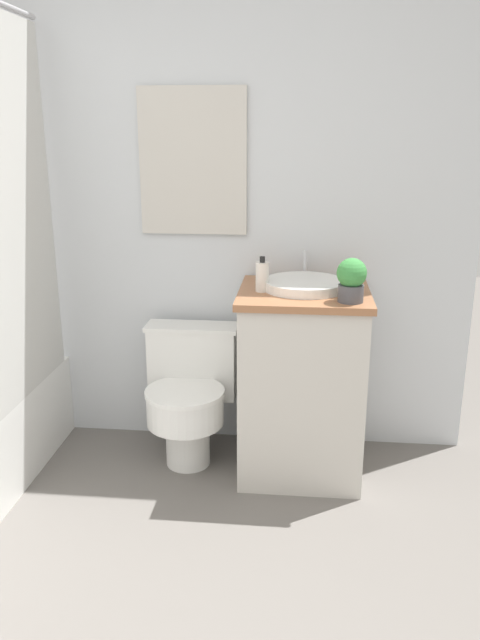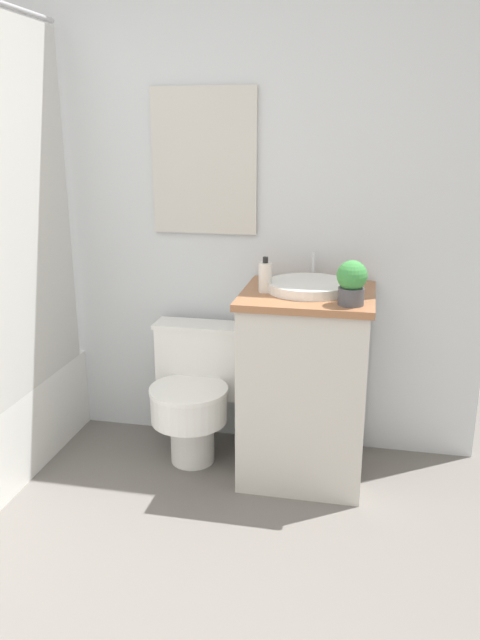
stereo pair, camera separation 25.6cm
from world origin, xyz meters
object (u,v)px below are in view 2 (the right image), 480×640
at_px(soap_bottle, 265,277).
at_px(potted_plant, 352,282).
at_px(toilet, 195,390).
at_px(sink, 309,286).

distance_m(soap_bottle, potted_plant, 0.39).
height_order(soap_bottle, potted_plant, potted_plant).
bearing_deg(toilet, soap_bottle, -12.44).
bearing_deg(sink, potted_plant, -46.00).
bearing_deg(potted_plant, sink, 134.00).
bearing_deg(soap_bottle, sink, 17.47).
xyz_separation_m(toilet, sink, (0.52, -0.02, 0.53)).
relative_size(toilet, soap_bottle, 4.19).
distance_m(toilet, soap_bottle, 0.68).
xyz_separation_m(sink, potted_plant, (0.18, -0.19, 0.07)).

